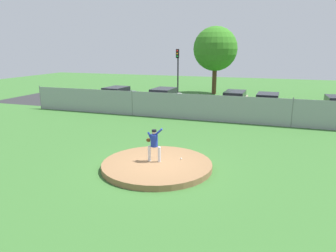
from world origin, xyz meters
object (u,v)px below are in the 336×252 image
Objects in this scene: traffic_cone_orange at (197,104)px; parked_car_white at (164,98)px; traffic_light_near at (178,65)px; baseball at (181,159)px; pitcher_youth at (154,142)px; parked_car_slate at (116,95)px; parked_car_champagne at (234,101)px; parked_car_charcoal at (267,104)px.

parked_car_white is at bearing -157.22° from traffic_cone_orange.
traffic_cone_orange is at bearing -50.81° from traffic_light_near.
traffic_light_near is at bearing 107.82° from baseball.
parked_car_slate is (-9.63, 14.58, -0.41)m from pitcher_youth.
parked_car_white reaches higher than parked_car_champagne.
parked_car_slate is (-11.27, -0.08, -0.04)m from parked_car_champagne.
parked_car_slate is at bearing 177.54° from parked_car_charcoal.
pitcher_youth is at bearing -107.24° from parked_car_charcoal.
traffic_light_near reaches higher than traffic_cone_orange.
pitcher_youth reaches higher than baseball.
pitcher_youth is 14.65m from parked_car_charcoal.
baseball is at bearing -79.05° from traffic_cone_orange.
parked_car_slate reaches higher than baseball.
parked_car_champagne is 11.27m from parked_car_slate.
parked_car_champagne is 1.16× the size of parked_car_charcoal.
traffic_cone_orange is 0.11× the size of traffic_light_near.
parked_car_champagne reaches higher than traffic_cone_orange.
pitcher_youth is 15.28m from traffic_cone_orange.
parked_car_champagne reaches higher than baseball.
pitcher_youth is 21.22× the size of baseball.
traffic_light_near reaches higher than parked_car_slate.
traffic_light_near reaches higher than parked_car_white.
parked_car_slate is 1.12× the size of parked_car_charcoal.
baseball is 14.04m from parked_car_champagne.
parked_car_charcoal is (3.26, 13.34, 0.50)m from baseball.
baseball is 0.02× the size of parked_car_charcoal.
pitcher_youth is 0.33× the size of parked_car_white.
parked_car_charcoal reaches higher than parked_car_champagne.
parked_car_charcoal is 10.73m from traffic_light_near.
parked_car_white is 8.90m from parked_car_charcoal.
parked_car_slate is at bearing -138.10° from traffic_light_near.
parked_car_slate is 13.98m from parked_car_charcoal.
traffic_light_near is at bearing 104.24° from pitcher_youth.
traffic_light_near is (4.83, 4.34, 2.71)m from parked_car_slate.
parked_car_champagne is 8.16m from traffic_light_near.
parked_car_white reaches higher than parked_car_slate.
baseball is 19.46m from traffic_light_near.
baseball is 13.74m from parked_car_charcoal.
parked_car_slate is (-10.71, 13.94, 0.46)m from baseball.
parked_car_white reaches higher than parked_car_charcoal.
parked_car_champagne is at bearing 6.41° from parked_car_white.
parked_car_white is at bearing 108.08° from pitcher_youth.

